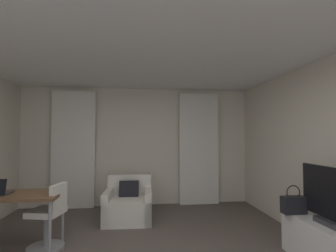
% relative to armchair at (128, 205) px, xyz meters
% --- Properties ---
extents(wall_window, '(5.12, 0.06, 2.60)m').
position_rel_armchair_xyz_m(wall_window, '(0.17, 1.02, 1.03)').
color(wall_window, beige).
rests_on(wall_window, ground).
extents(ceiling, '(5.12, 6.12, 0.06)m').
position_rel_armchair_xyz_m(ceiling, '(0.17, -2.01, 2.36)').
color(ceiling, white).
rests_on(ceiling, wall_left).
extents(curtain_left_panel, '(0.90, 0.06, 2.50)m').
position_rel_armchair_xyz_m(curtain_left_panel, '(-1.20, 0.89, 0.98)').
color(curtain_left_panel, silver).
rests_on(curtain_left_panel, ground).
extents(curtain_right_panel, '(0.90, 0.06, 2.50)m').
position_rel_armchair_xyz_m(curtain_right_panel, '(1.55, 0.89, 0.98)').
color(curtain_right_panel, silver).
rests_on(curtain_right_panel, ground).
extents(armchair, '(0.87, 0.86, 0.78)m').
position_rel_armchair_xyz_m(armchair, '(0.00, 0.00, 0.00)').
color(armchair, silver).
rests_on(armchair, ground).
extents(desk, '(1.38, 0.64, 0.76)m').
position_rel_armchair_xyz_m(desk, '(-1.57, -1.07, 0.42)').
color(desk, brown).
rests_on(desk, ground).
extents(desk_chair, '(0.48, 0.48, 0.88)m').
position_rel_armchair_xyz_m(desk_chair, '(-1.03, -1.07, 0.12)').
color(desk_chair, gray).
rests_on(desk_chair, ground).
extents(tv_console, '(0.46, 1.18, 0.52)m').
position_rel_armchair_xyz_m(tv_console, '(2.35, -2.02, -0.01)').
color(tv_console, white).
rests_on(tv_console, ground).
extents(tv_flatscreen, '(0.20, 0.91, 0.66)m').
position_rel_armchair_xyz_m(tv_flatscreen, '(2.35, -2.06, 0.56)').
color(tv_flatscreen, '#333338').
rests_on(tv_flatscreen, tv_console).
extents(handbag_primary, '(0.30, 0.14, 0.37)m').
position_rel_armchair_xyz_m(handbag_primary, '(2.19, -1.60, 0.37)').
color(handbag_primary, black).
rests_on(handbag_primary, tv_console).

